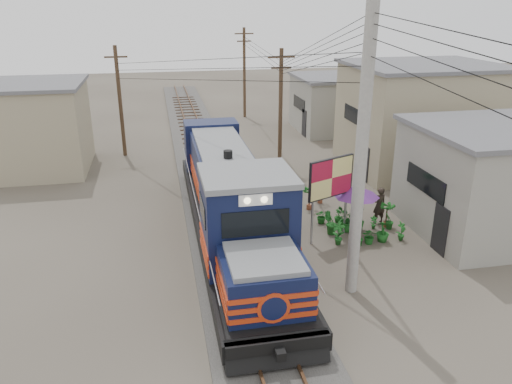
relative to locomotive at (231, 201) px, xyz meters
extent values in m
plane|color=#473F35|center=(0.00, -4.23, -1.80)|extent=(120.00, 120.00, 0.00)
cube|color=#595651|center=(0.00, 5.77, -1.72)|extent=(3.60, 70.00, 0.16)
cube|color=#51331E|center=(-0.54, 5.77, -1.54)|extent=(0.08, 70.00, 0.12)
cube|color=#51331E|center=(0.54, 5.77, -1.54)|extent=(0.08, 70.00, 0.12)
cube|color=black|center=(0.00, 0.05, -1.01)|extent=(3.03, 16.73, 0.58)
cube|color=black|center=(0.00, -5.18, -1.32)|extent=(2.30, 3.35, 0.68)
cube|color=black|center=(0.00, 5.28, -1.32)|extent=(2.30, 3.35, 0.68)
cube|color=#0E1536|center=(0.00, -6.43, -0.12)|extent=(2.49, 2.51, 1.57)
cube|color=#0E1536|center=(0.00, -3.82, 0.72)|extent=(2.97, 2.72, 3.24)
cube|color=slate|center=(0.00, -3.82, 2.39)|extent=(3.03, 2.85, 0.19)
cube|color=black|center=(0.00, -5.19, 1.30)|extent=(2.12, 0.06, 0.84)
cube|color=white|center=(0.00, -5.20, 2.08)|extent=(1.05, 0.06, 0.37)
cube|color=#0E1536|center=(0.00, 2.67, 0.30)|extent=(2.37, 10.25, 2.41)
cube|color=slate|center=(0.00, 2.67, 1.56)|extent=(2.12, 10.25, 0.19)
cube|color=red|center=(0.00, 0.05, -0.43)|extent=(3.07, 16.73, 0.15)
cube|color=red|center=(0.00, 0.05, -0.12)|extent=(3.07, 16.73, 0.15)
cube|color=red|center=(0.00, 0.05, 0.20)|extent=(3.07, 16.73, 0.15)
cylinder|color=#9E9B93|center=(3.50, -4.73, 3.20)|extent=(0.40, 0.40, 10.00)
cylinder|color=#4C3826|center=(4.50, 9.77, 1.70)|extent=(0.24, 0.24, 7.00)
cube|color=#4C3826|center=(4.50, 9.77, 4.70)|extent=(1.60, 0.10, 0.10)
cube|color=#4C3826|center=(4.50, 9.77, 4.10)|extent=(1.20, 0.10, 0.10)
cylinder|color=#4C3826|center=(4.80, 23.77, 1.95)|extent=(0.24, 0.24, 7.50)
cube|color=#4C3826|center=(4.80, 23.77, 5.20)|extent=(1.60, 0.10, 0.10)
cube|color=#4C3826|center=(4.80, 23.77, 4.60)|extent=(1.20, 0.10, 0.10)
cylinder|color=#4C3826|center=(-5.00, 13.77, 1.70)|extent=(0.24, 0.24, 7.00)
cube|color=#4C3826|center=(-5.00, 13.77, 4.70)|extent=(1.60, 0.10, 0.10)
cube|color=#4C3826|center=(-5.00, 13.77, 4.10)|extent=(1.20, 0.10, 0.10)
cube|color=gray|center=(11.50, -1.23, 0.45)|extent=(7.00, 6.00, 4.50)
cube|color=slate|center=(11.50, -1.23, 2.80)|extent=(7.35, 6.30, 0.20)
cube|color=black|center=(7.98, -1.23, 0.68)|extent=(0.05, 3.00, 0.90)
cube|color=gray|center=(12.50, 7.77, 1.20)|extent=(8.00, 7.00, 6.00)
cube|color=slate|center=(12.50, 7.77, 4.30)|extent=(8.40, 7.35, 0.20)
cube|color=black|center=(8.48, 7.77, 1.50)|extent=(0.05, 3.50, 0.90)
cube|color=gray|center=(11.00, 17.77, 0.20)|extent=(6.00, 6.00, 4.00)
cube|color=slate|center=(11.00, 17.77, 2.30)|extent=(6.30, 6.30, 0.20)
cube|color=black|center=(7.98, 17.77, 0.40)|extent=(0.05, 3.00, 0.90)
cube|color=gray|center=(-10.00, 11.77, 0.70)|extent=(6.00, 6.00, 5.00)
cube|color=slate|center=(-10.00, 11.77, 3.30)|extent=(6.30, 6.30, 0.20)
cylinder|color=#99999E|center=(3.20, -1.02, -0.48)|extent=(0.10, 0.10, 2.64)
cylinder|color=#99999E|center=(4.94, -0.25, -0.48)|extent=(0.10, 0.10, 2.64)
cube|color=black|center=(4.07, -0.63, 0.95)|extent=(2.17, 1.04, 1.69)
cube|color=#B01736|center=(4.07, -0.66, 0.95)|extent=(2.06, 0.97, 1.58)
cylinder|color=black|center=(5.37, -0.29, -1.75)|extent=(0.40, 0.40, 0.10)
cylinder|color=#99999E|center=(5.37, -0.29, -0.80)|extent=(0.05, 0.05, 1.98)
cone|color=#5A2776|center=(5.37, -0.29, 0.14)|extent=(2.62, 2.62, 0.50)
imported|color=black|center=(6.83, 0.42, -0.94)|extent=(0.68, 0.49, 1.72)
imported|color=#1A5D1D|center=(4.27, -1.29, -1.28)|extent=(0.65, 0.57, 1.02)
imported|color=#1A5D1D|center=(5.11, -1.50, -1.48)|extent=(0.45, 0.43, 0.63)
imported|color=#1A5D1D|center=(5.60, -1.47, -1.45)|extent=(0.77, 0.72, 0.69)
imported|color=#1A5D1D|center=(6.21, -1.39, -1.33)|extent=(0.72, 0.72, 0.93)
imported|color=#1A5D1D|center=(7.02, -1.45, -1.37)|extent=(0.54, 0.48, 0.85)
imported|color=#1A5D1D|center=(4.28, -0.29, -1.26)|extent=(0.63, 0.53, 1.06)
imported|color=#1A5D1D|center=(5.10, -0.16, -1.25)|extent=(1.25, 1.29, 1.09)
imported|color=#1A5D1D|center=(5.61, -0.13, -1.28)|extent=(0.61, 0.61, 1.04)
imported|color=#1A5D1D|center=(6.36, -0.13, -1.49)|extent=(0.37, 0.29, 0.61)
imported|color=#1A5D1D|center=(7.01, -0.31, -1.41)|extent=(0.54, 0.51, 0.77)
imported|color=#1A5D1D|center=(4.30, 0.90, -1.46)|extent=(0.73, 0.68, 0.67)
imported|color=#1A5D1D|center=(5.06, 0.84, -1.49)|extent=(0.49, 0.49, 0.62)
camera|label=1|loc=(-2.74, -18.92, 7.68)|focal=35.00mm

